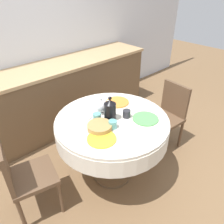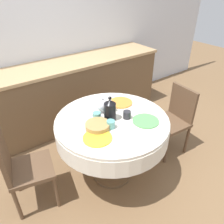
{
  "view_description": "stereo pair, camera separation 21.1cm",
  "coord_description": "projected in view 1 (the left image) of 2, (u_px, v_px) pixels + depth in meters",
  "views": [
    {
      "loc": [
        -1.22,
        -1.31,
        1.98
      ],
      "look_at": [
        0.0,
        0.0,
        0.86
      ],
      "focal_mm": 35.0,
      "sensor_mm": 36.0,
      "label": 1
    },
    {
      "loc": [
        -1.06,
        -1.44,
        1.98
      ],
      "look_at": [
        0.0,
        0.0,
        0.86
      ],
      "focal_mm": 35.0,
      "sensor_mm": 36.0,
      "label": 2
    }
  ],
  "objects": [
    {
      "name": "ground_plane",
      "position": [
        112.0,
        174.0,
        2.57
      ],
      "size": [
        12.0,
        12.0,
        0.0
      ],
      "primitive_type": "plane",
      "color": "brown"
    },
    {
      "name": "wall_back",
      "position": [
        28.0,
        36.0,
        2.88
      ],
      "size": [
        7.0,
        0.05,
        2.6
      ],
      "color": "silver",
      "rests_on": "ground_plane"
    },
    {
      "name": "kitchen_counter",
      "position": [
        50.0,
        99.0,
        3.11
      ],
      "size": [
        3.24,
        0.64,
        0.96
      ],
      "color": "brown",
      "rests_on": "ground_plane"
    },
    {
      "name": "dining_table",
      "position": [
        112.0,
        130.0,
        2.22
      ],
      "size": [
        1.14,
        1.14,
        0.78
      ],
      "color": "brown",
      "rests_on": "ground_plane"
    },
    {
      "name": "chair_left",
      "position": [
        168.0,
        113.0,
        2.78
      ],
      "size": [
        0.43,
        0.43,
        0.86
      ],
      "rotation": [
        0.0,
        0.0,
        1.49
      ],
      "color": "brown",
      "rests_on": "ground_plane"
    },
    {
      "name": "chair_right",
      "position": [
        23.0,
        175.0,
        1.93
      ],
      "size": [
        0.48,
        0.48,
        0.86
      ],
      "rotation": [
        0.0,
        0.0,
        -1.8
      ],
      "color": "brown",
      "rests_on": "ground_plane"
    },
    {
      "name": "plate_near_left",
      "position": [
        102.0,
        139.0,
        1.88
      ],
      "size": [
        0.26,
        0.26,
        0.01
      ],
      "primitive_type": "cylinder",
      "color": "yellow",
      "rests_on": "dining_table"
    },
    {
      "name": "cup_near_left",
      "position": [
        113.0,
        124.0,
        2.01
      ],
      "size": [
        0.08,
        0.08,
        0.08
      ],
      "primitive_type": "cylinder",
      "color": "#5BA39E",
      "rests_on": "dining_table"
    },
    {
      "name": "plate_near_right",
      "position": [
        145.0,
        119.0,
        2.14
      ],
      "size": [
        0.26,
        0.26,
        0.01
      ],
      "primitive_type": "cylinder",
      "color": "#5BA85B",
      "rests_on": "dining_table"
    },
    {
      "name": "cup_near_right",
      "position": [
        127.0,
        114.0,
        2.16
      ],
      "size": [
        0.08,
        0.08,
        0.08
      ],
      "primitive_type": "cylinder",
      "color": "#28282D",
      "rests_on": "dining_table"
    },
    {
      "name": "plate_far_left",
      "position": [
        80.0,
        115.0,
        2.21
      ],
      "size": [
        0.26,
        0.26,
        0.01
      ],
      "primitive_type": "cylinder",
      "color": "white",
      "rests_on": "dining_table"
    },
    {
      "name": "cup_far_left",
      "position": [
        97.0,
        117.0,
        2.11
      ],
      "size": [
        0.08,
        0.08,
        0.08
      ],
      "primitive_type": "cylinder",
      "color": "#5BA39E",
      "rests_on": "dining_table"
    },
    {
      "name": "plate_far_right",
      "position": [
        117.0,
        102.0,
        2.42
      ],
      "size": [
        0.26,
        0.26,
        0.01
      ],
      "primitive_type": "cylinder",
      "color": "orange",
      "rests_on": "dining_table"
    },
    {
      "name": "cup_far_right",
      "position": [
        110.0,
        108.0,
        2.26
      ],
      "size": [
        0.08,
        0.08,
        0.08
      ],
      "primitive_type": "cylinder",
      "color": "#5BA39E",
      "rests_on": "dining_table"
    },
    {
      "name": "coffee_carafe",
      "position": [
        110.0,
        110.0,
        2.09
      ],
      "size": [
        0.12,
        0.12,
        0.25
      ],
      "color": "black",
      "rests_on": "dining_table"
    },
    {
      "name": "teapot",
      "position": [
        101.0,
        106.0,
        2.21
      ],
      "size": [
        0.18,
        0.13,
        0.17
      ],
      "color": "white",
      "rests_on": "dining_table"
    },
    {
      "name": "bread_basket",
      "position": [
        100.0,
        127.0,
        1.99
      ],
      "size": [
        0.23,
        0.23,
        0.06
      ],
      "primitive_type": "cylinder",
      "color": "#AD844C",
      "rests_on": "dining_table"
    }
  ]
}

